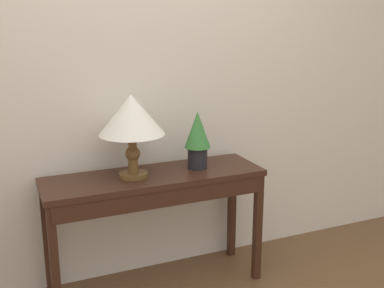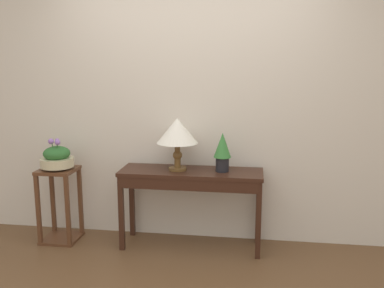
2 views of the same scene
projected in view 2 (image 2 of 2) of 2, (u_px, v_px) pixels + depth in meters
name	position (u px, v px, depth m)	size (l,w,h in m)	color
back_wall_with_art	(192.00, 95.00, 4.01)	(9.00, 0.10, 2.80)	beige
console_table	(191.00, 182.00, 3.84)	(1.30, 0.41, 0.74)	#381E14
table_lamp	(177.00, 132.00, 3.80)	(0.37, 0.37, 0.48)	brown
potted_plant_on_console	(222.00, 150.00, 3.77)	(0.16, 0.16, 0.35)	black
pedestal_stand_left	(60.00, 205.00, 4.06)	(0.34, 0.34, 0.72)	#56331E
planter_bowl_wide	(57.00, 158.00, 3.97)	(0.31, 0.31, 0.29)	beige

